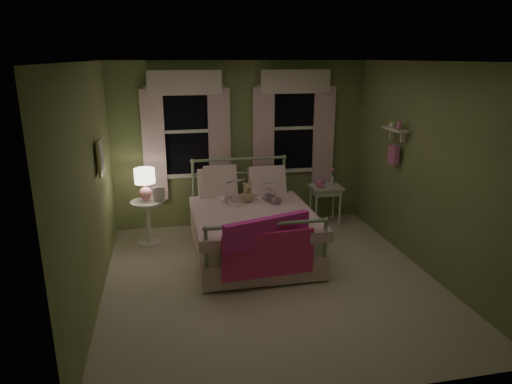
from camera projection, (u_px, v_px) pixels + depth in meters
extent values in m
plane|color=beige|center=(270.00, 279.00, 5.65)|extent=(4.20, 4.20, 0.00)
plane|color=white|center=(273.00, 61.00, 4.91)|extent=(4.20, 4.20, 0.00)
plane|color=#879B5D|center=(241.00, 145.00, 7.25)|extent=(4.00, 0.00, 4.00)
plane|color=#879B5D|center=(338.00, 250.00, 3.31)|extent=(4.00, 0.00, 4.00)
plane|color=#879B5D|center=(90.00, 187.00, 4.90)|extent=(0.00, 4.20, 4.20)
plane|color=#879B5D|center=(428.00, 170.00, 5.66)|extent=(0.00, 4.20, 4.20)
cube|color=white|center=(251.00, 226.00, 6.25)|extent=(1.44, 1.94, 0.26)
cube|color=white|center=(251.00, 242.00, 6.32)|extent=(1.54, 2.02, 0.30)
cube|color=white|center=(253.00, 217.00, 6.06)|extent=(1.58, 1.75, 0.14)
cylinder|color=#9EB793|center=(201.00, 238.00, 6.15)|extent=(0.04, 1.90, 0.04)
cylinder|color=#9EB793|center=(299.00, 230.00, 6.42)|extent=(0.04, 1.90, 0.04)
cylinder|color=#9EB793|center=(194.00, 198.00, 6.98)|extent=(0.04, 0.04, 1.15)
cylinder|color=#9EB793|center=(283.00, 192.00, 7.25)|extent=(0.04, 0.04, 1.15)
sphere|color=#9EB793|center=(192.00, 161.00, 6.82)|extent=(0.07, 0.07, 0.07)
sphere|color=#9EB793|center=(284.00, 157.00, 7.09)|extent=(0.07, 0.07, 0.07)
cylinder|color=#9EB793|center=(239.00, 159.00, 6.95)|extent=(1.42, 0.04, 0.04)
cylinder|color=#9EB793|center=(239.00, 173.00, 7.02)|extent=(1.38, 0.03, 0.03)
cylinder|color=#9EB793|center=(207.00, 262.00, 5.21)|extent=(0.04, 0.04, 0.80)
cylinder|color=#9EB793|center=(325.00, 251.00, 5.48)|extent=(0.04, 0.04, 0.80)
sphere|color=#9EB793|center=(205.00, 229.00, 5.09)|extent=(0.07, 0.07, 0.07)
sphere|color=#9EB793|center=(326.00, 220.00, 5.37)|extent=(0.07, 0.07, 0.07)
cylinder|color=#9EB793|center=(267.00, 224.00, 5.23)|extent=(1.42, 0.04, 0.04)
cube|color=white|center=(217.00, 187.00, 6.73)|extent=(0.55, 0.32, 0.57)
cube|color=white|center=(267.00, 184.00, 6.87)|extent=(0.55, 0.32, 0.57)
cube|color=white|center=(220.00, 182.00, 6.71)|extent=(0.48, 0.30, 0.51)
cube|color=#EA2DA6|center=(267.00, 231.00, 5.25)|extent=(1.08, 0.43, 0.32)
cube|color=#FD3184|center=(268.00, 255.00, 5.26)|extent=(1.10, 0.12, 0.55)
imported|color=#F7D1DD|center=(226.00, 182.00, 6.47)|extent=(0.31, 0.25, 0.75)
imported|color=#F7D1DD|center=(264.00, 179.00, 6.57)|extent=(0.43, 0.37, 0.77)
imported|color=beige|center=(228.00, 185.00, 6.23)|extent=(0.22, 0.16, 0.26)
imported|color=beige|center=(268.00, 186.00, 6.35)|extent=(0.22, 0.18, 0.26)
sphere|color=tan|center=(247.00, 197.00, 6.44)|extent=(0.17, 0.17, 0.17)
sphere|color=tan|center=(247.00, 188.00, 6.38)|extent=(0.13, 0.13, 0.13)
sphere|color=tan|center=(244.00, 184.00, 6.35)|extent=(0.05, 0.05, 0.05)
sphere|color=tan|center=(251.00, 184.00, 6.37)|extent=(0.05, 0.05, 0.05)
sphere|color=tan|center=(242.00, 196.00, 6.39)|extent=(0.07, 0.07, 0.07)
sphere|color=tan|center=(253.00, 196.00, 6.42)|extent=(0.07, 0.07, 0.07)
sphere|color=#8C6B51|center=(248.00, 189.00, 6.33)|extent=(0.04, 0.04, 0.04)
cylinder|color=white|center=(146.00, 203.00, 6.56)|extent=(0.46, 0.46, 0.04)
cylinder|color=white|center=(148.00, 223.00, 6.65)|extent=(0.08, 0.08, 0.60)
cylinder|color=white|center=(149.00, 242.00, 6.74)|extent=(0.34, 0.34, 0.03)
sphere|color=pink|center=(146.00, 193.00, 6.52)|extent=(0.19, 0.19, 0.19)
cylinder|color=pink|center=(145.00, 185.00, 6.49)|extent=(0.03, 0.03, 0.12)
cylinder|color=#FFEAC6|center=(145.00, 176.00, 6.45)|extent=(0.29, 0.29, 0.21)
imported|color=beige|center=(153.00, 202.00, 6.50)|extent=(0.17, 0.23, 0.02)
cube|color=white|center=(326.00, 187.00, 7.34)|extent=(0.50, 0.40, 0.04)
cube|color=white|center=(326.00, 191.00, 7.36)|extent=(0.44, 0.34, 0.08)
cylinder|color=white|center=(316.00, 210.00, 7.25)|extent=(0.04, 0.04, 0.60)
cylinder|color=white|center=(340.00, 208.00, 7.33)|extent=(0.04, 0.04, 0.60)
cylinder|color=white|center=(310.00, 204.00, 7.54)|extent=(0.04, 0.04, 0.60)
cylinder|color=white|center=(333.00, 203.00, 7.61)|extent=(0.04, 0.04, 0.60)
sphere|color=pink|center=(320.00, 183.00, 7.30)|extent=(0.14, 0.14, 0.14)
cube|color=pink|center=(322.00, 185.00, 7.22)|extent=(0.11, 0.06, 0.04)
cylinder|color=white|center=(332.00, 181.00, 7.39)|extent=(0.05, 0.05, 0.14)
cylinder|color=#4C7F3F|center=(332.00, 174.00, 7.35)|extent=(0.01, 0.01, 0.12)
sphere|color=pink|center=(332.00, 170.00, 7.33)|extent=(0.06, 0.06, 0.06)
cube|color=black|center=(186.00, 131.00, 7.00)|extent=(0.76, 0.02, 1.35)
cube|color=white|center=(184.00, 85.00, 6.78)|extent=(0.84, 0.05, 0.06)
cube|color=white|center=(188.00, 176.00, 7.18)|extent=(0.84, 0.05, 0.06)
cube|color=white|center=(160.00, 132.00, 6.91)|extent=(0.06, 0.05, 1.40)
cube|color=white|center=(212.00, 131.00, 7.06)|extent=(0.06, 0.05, 1.40)
cube|color=white|center=(186.00, 131.00, 6.98)|extent=(0.76, 0.04, 0.05)
cube|color=white|center=(154.00, 146.00, 6.90)|extent=(0.34, 0.06, 1.70)
cube|color=silver|center=(220.00, 144.00, 7.09)|extent=(0.34, 0.06, 1.70)
cube|color=white|center=(185.00, 83.00, 6.71)|extent=(1.10, 0.08, 0.36)
cylinder|color=white|center=(185.00, 87.00, 6.77)|extent=(1.20, 0.03, 0.03)
cube|color=black|center=(293.00, 128.00, 7.33)|extent=(0.76, 0.02, 1.35)
cube|color=white|center=(294.00, 83.00, 7.11)|extent=(0.84, 0.05, 0.06)
cube|color=white|center=(292.00, 170.00, 7.51)|extent=(0.84, 0.05, 0.06)
cube|color=white|center=(269.00, 129.00, 7.23)|extent=(0.06, 0.05, 1.40)
cube|color=white|center=(317.00, 127.00, 7.39)|extent=(0.06, 0.05, 1.40)
cube|color=white|center=(293.00, 128.00, 7.31)|extent=(0.76, 0.04, 0.05)
cube|color=silver|center=(263.00, 142.00, 7.23)|extent=(0.34, 0.06, 1.70)
cube|color=silver|center=(323.00, 140.00, 7.42)|extent=(0.34, 0.06, 1.70)
cube|color=white|center=(296.00, 82.00, 7.04)|extent=(1.10, 0.08, 0.36)
cylinder|color=white|center=(295.00, 85.00, 7.10)|extent=(1.20, 0.03, 0.03)
cube|color=white|center=(395.00, 129.00, 6.18)|extent=(0.15, 0.50, 0.03)
cube|color=white|center=(403.00, 137.00, 6.07)|extent=(0.06, 0.03, 0.14)
cube|color=white|center=(392.00, 133.00, 6.36)|extent=(0.06, 0.03, 0.14)
cylinder|color=pink|center=(399.00, 125.00, 6.07)|extent=(0.06, 0.06, 0.10)
sphere|color=white|center=(392.00, 125.00, 6.26)|extent=(0.08, 0.08, 0.08)
cube|color=pink|center=(394.00, 155.00, 6.29)|extent=(0.08, 0.18, 0.26)
cube|color=beige|center=(100.00, 157.00, 5.41)|extent=(0.03, 0.32, 0.42)
cube|color=silver|center=(102.00, 157.00, 5.41)|extent=(0.01, 0.25, 0.34)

